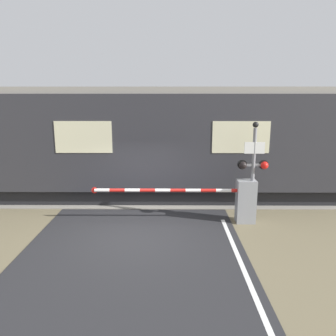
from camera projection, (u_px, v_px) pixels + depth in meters
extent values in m
plane|color=#6B6047|center=(138.00, 232.00, 9.82)|extent=(80.00, 80.00, 0.00)
cube|color=gray|center=(147.00, 196.00, 13.39)|extent=(36.00, 3.20, 0.03)
cube|color=#595451|center=(146.00, 200.00, 12.67)|extent=(36.00, 0.08, 0.10)
cube|color=#595451|center=(148.00, 189.00, 14.08)|extent=(36.00, 0.08, 0.10)
cube|color=black|center=(96.00, 189.00, 13.34)|extent=(18.43, 2.47, 0.60)
cube|color=#2D2D33|center=(93.00, 139.00, 12.91)|extent=(20.03, 2.90, 3.48)
cube|color=gray|center=(91.00, 91.00, 12.51)|extent=(19.63, 2.67, 0.24)
cube|color=beige|center=(241.00, 137.00, 11.38)|extent=(2.00, 0.02, 1.12)
cube|color=beige|center=(83.00, 137.00, 11.42)|extent=(2.00, 0.02, 1.12)
cube|color=gray|center=(246.00, 201.00, 10.50)|extent=(0.60, 0.44, 1.40)
cylinder|color=gray|center=(246.00, 191.00, 10.42)|extent=(0.16, 0.16, 0.18)
cylinder|color=red|center=(239.00, 190.00, 10.42)|extent=(0.49, 0.11, 0.11)
cylinder|color=white|center=(224.00, 190.00, 10.43)|extent=(0.49, 0.11, 0.11)
cylinder|color=red|center=(208.00, 190.00, 10.43)|extent=(0.49, 0.11, 0.11)
cylinder|color=white|center=(193.00, 190.00, 10.43)|extent=(0.49, 0.11, 0.11)
cylinder|color=red|center=(178.00, 190.00, 10.44)|extent=(0.49, 0.11, 0.11)
cylinder|color=white|center=(163.00, 190.00, 10.44)|extent=(0.49, 0.11, 0.11)
cylinder|color=red|center=(148.00, 190.00, 10.44)|extent=(0.49, 0.11, 0.11)
cylinder|color=white|center=(132.00, 190.00, 10.45)|extent=(0.49, 0.11, 0.11)
cylinder|color=red|center=(117.00, 190.00, 10.45)|extent=(0.49, 0.11, 0.11)
cylinder|color=white|center=(102.00, 190.00, 10.46)|extent=(0.49, 0.11, 0.11)
cylinder|color=red|center=(95.00, 190.00, 10.46)|extent=(0.20, 0.02, 0.20)
cylinder|color=gray|center=(253.00, 176.00, 10.33)|extent=(0.11, 0.11, 3.05)
cube|color=gray|center=(253.00, 165.00, 10.26)|extent=(0.79, 0.07, 0.07)
sphere|color=black|center=(243.00, 165.00, 10.21)|extent=(0.24, 0.24, 0.24)
sphere|color=red|center=(264.00, 165.00, 10.20)|extent=(0.24, 0.24, 0.24)
cylinder|color=black|center=(242.00, 165.00, 10.32)|extent=(0.30, 0.06, 0.30)
cylinder|color=black|center=(263.00, 165.00, 10.31)|extent=(0.30, 0.06, 0.30)
cube|color=white|center=(255.00, 148.00, 10.10)|extent=(0.62, 0.02, 0.36)
sphere|color=black|center=(256.00, 125.00, 9.99)|extent=(0.18, 0.18, 0.18)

